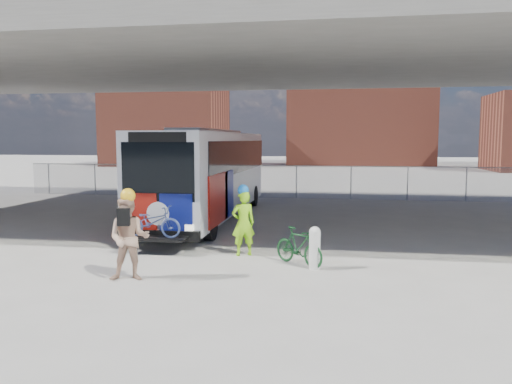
% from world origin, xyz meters
% --- Properties ---
extents(ground, '(160.00, 160.00, 0.00)m').
position_xyz_m(ground, '(0.00, 0.00, 0.00)').
color(ground, '#9E9991').
rests_on(ground, ground).
extents(bus, '(2.67, 12.92, 3.69)m').
position_xyz_m(bus, '(-2.00, 4.35, 2.11)').
color(bus, silver).
rests_on(bus, ground).
extents(overpass, '(40.00, 16.00, 7.95)m').
position_xyz_m(overpass, '(0.00, 4.00, 6.54)').
color(overpass, '#605E59').
rests_on(overpass, ground).
extents(chainlink_fence, '(30.00, 0.06, 30.00)m').
position_xyz_m(chainlink_fence, '(0.00, 12.00, 1.42)').
color(chainlink_fence, gray).
rests_on(chainlink_fence, ground).
extents(brick_buildings, '(54.00, 22.00, 12.00)m').
position_xyz_m(brick_buildings, '(1.23, 48.23, 5.42)').
color(brick_buildings, brown).
rests_on(brick_buildings, ground).
extents(smokestack, '(2.20, 2.20, 25.00)m').
position_xyz_m(smokestack, '(14.00, 55.00, 12.50)').
color(smokestack, brown).
rests_on(smokestack, ground).
extents(bollard, '(0.29, 0.29, 1.10)m').
position_xyz_m(bollard, '(2.69, -3.19, 0.59)').
color(bollard, silver).
rests_on(bollard, ground).
extents(cyclist_hivis, '(0.80, 0.69, 2.03)m').
position_xyz_m(cyclist_hivis, '(0.62, -1.98, 0.98)').
color(cyclist_hivis, '#9EFA1A').
rests_on(cyclist_hivis, ground).
extents(cyclist_tan, '(1.11, 0.95, 2.17)m').
position_xyz_m(cyclist_tan, '(-1.54, -4.89, 1.02)').
color(cyclist_tan, tan).
rests_on(cyclist_tan, ground).
extents(bike_parked, '(1.58, 1.42, 1.00)m').
position_xyz_m(bike_parked, '(2.26, -2.86, 0.50)').
color(bike_parked, '#15431F').
rests_on(bike_parked, ground).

